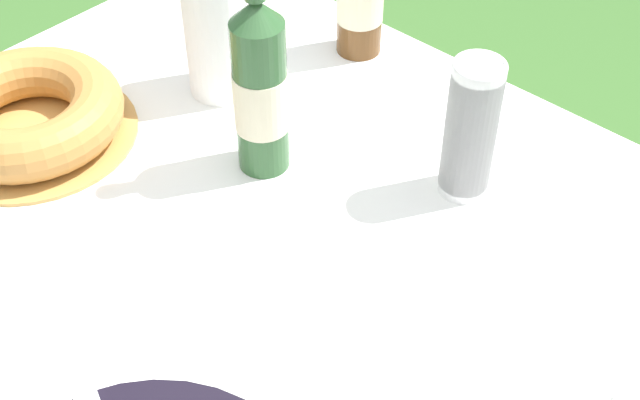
{
  "coord_description": "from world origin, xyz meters",
  "views": [
    {
      "loc": [
        0.55,
        -0.48,
        1.54
      ],
      "look_at": [
        -0.03,
        0.15,
        0.74
      ],
      "focal_mm": 50.0,
      "sensor_mm": 36.0,
      "label": 1
    }
  ],
  "objects_px": {
    "paper_towel_roll": "(219,31)",
    "bundt_cake": "(28,114)",
    "cider_bottle_green": "(260,87)",
    "cup_stack": "(471,130)"
  },
  "relations": [
    {
      "from": "bundt_cake",
      "to": "paper_towel_roll",
      "type": "height_order",
      "value": "paper_towel_roll"
    },
    {
      "from": "cup_stack",
      "to": "paper_towel_roll",
      "type": "bearing_deg",
      "value": -171.66
    },
    {
      "from": "paper_towel_roll",
      "to": "bundt_cake",
      "type": "bearing_deg",
      "value": -113.62
    },
    {
      "from": "bundt_cake",
      "to": "cup_stack",
      "type": "distance_m",
      "value": 0.66
    },
    {
      "from": "cup_stack",
      "to": "cider_bottle_green",
      "type": "distance_m",
      "value": 0.29
    },
    {
      "from": "cup_stack",
      "to": "cider_bottle_green",
      "type": "height_order",
      "value": "cider_bottle_green"
    },
    {
      "from": "bundt_cake",
      "to": "cider_bottle_green",
      "type": "distance_m",
      "value": 0.38
    },
    {
      "from": "bundt_cake",
      "to": "paper_towel_roll",
      "type": "distance_m",
      "value": 0.32
    },
    {
      "from": "bundt_cake",
      "to": "paper_towel_roll",
      "type": "relative_size",
      "value": 1.48
    },
    {
      "from": "cider_bottle_green",
      "to": "paper_towel_roll",
      "type": "xyz_separation_m",
      "value": [
        -0.18,
        0.09,
        -0.03
      ]
    }
  ]
}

